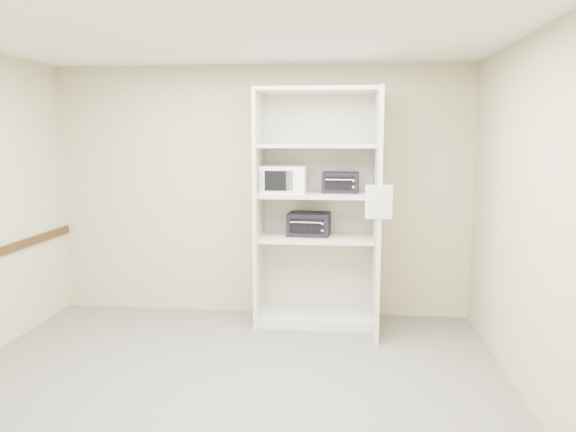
# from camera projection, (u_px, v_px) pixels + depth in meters

# --- Properties ---
(floor) EXTENTS (4.50, 4.00, 0.01)m
(floor) POSITION_uv_depth(u_px,v_px,m) (225.00, 391.00, 4.32)
(floor) COLOR #656157
(floor) RESTS_ON ground
(ceiling) EXTENTS (4.50, 4.00, 0.01)m
(ceiling) POSITION_uv_depth(u_px,v_px,m) (218.00, 28.00, 3.94)
(ceiling) COLOR white
(wall_back) EXTENTS (4.50, 0.02, 2.70)m
(wall_back) POSITION_uv_depth(u_px,v_px,m) (261.00, 191.00, 6.10)
(wall_back) COLOR #B1AB89
(wall_back) RESTS_ON ground
(wall_front) EXTENTS (4.50, 0.02, 2.70)m
(wall_front) POSITION_uv_depth(u_px,v_px,m) (110.00, 292.00, 2.16)
(wall_front) COLOR #B1AB89
(wall_front) RESTS_ON ground
(wall_right) EXTENTS (0.02, 4.00, 2.70)m
(wall_right) POSITION_uv_depth(u_px,v_px,m) (539.00, 222.00, 3.91)
(wall_right) COLOR #B1AB89
(wall_right) RESTS_ON ground
(shelving_unit) EXTENTS (1.24, 0.92, 2.42)m
(shelving_unit) POSITION_uv_depth(u_px,v_px,m) (321.00, 216.00, 5.77)
(shelving_unit) COLOR beige
(shelving_unit) RESTS_ON floor
(microwave) EXTENTS (0.46, 0.36, 0.28)m
(microwave) POSITION_uv_depth(u_px,v_px,m) (284.00, 179.00, 5.72)
(microwave) COLOR white
(microwave) RESTS_ON shelving_unit
(toaster_oven_upper) EXTENTS (0.38, 0.29, 0.21)m
(toaster_oven_upper) POSITION_uv_depth(u_px,v_px,m) (341.00, 182.00, 5.76)
(toaster_oven_upper) COLOR black
(toaster_oven_upper) RESTS_ON shelving_unit
(toaster_oven_lower) EXTENTS (0.45, 0.36, 0.24)m
(toaster_oven_lower) POSITION_uv_depth(u_px,v_px,m) (309.00, 224.00, 5.84)
(toaster_oven_lower) COLOR black
(toaster_oven_lower) RESTS_ON shelving_unit
(paper_sign) EXTENTS (0.24, 0.02, 0.30)m
(paper_sign) POSITION_uv_depth(u_px,v_px,m) (379.00, 202.00, 5.07)
(paper_sign) COLOR white
(paper_sign) RESTS_ON shelving_unit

